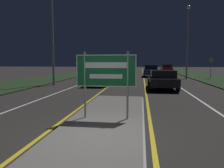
{
  "coord_description": "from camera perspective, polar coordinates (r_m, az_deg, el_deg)",
  "views": [
    {
      "loc": [
        1.17,
        -5.41,
        2.0
      ],
      "look_at": [
        0.0,
        3.25,
        1.11
      ],
      "focal_mm": 35.0,
      "sensor_mm": 36.0,
      "label": 1
    }
  ],
  "objects": [
    {
      "name": "streetlight_left_near",
      "position": [
        19.88,
        -15.5,
        20.3
      ],
      "size": [
        0.57,
        0.57,
        10.72
      ],
      "color": "#9E9E99",
      "rests_on": "ground_plane"
    },
    {
      "name": "car_approaching_0",
      "position": [
        18.74,
        -3.32,
        2.13
      ],
      "size": [
        1.86,
        4.11,
        1.48
      ],
      "color": "#4C514C",
      "rests_on": "ground_plane"
    },
    {
      "name": "centre_line_yellow_right",
      "position": [
        30.48,
        8.25,
        2.01
      ],
      "size": [
        0.12,
        70.0,
        0.01
      ],
      "color": "gold",
      "rests_on": "ground_plane"
    },
    {
      "name": "median_island",
      "position": [
        7.51,
        -1.55,
        -9.29
      ],
      "size": [
        2.57,
        9.7,
        0.1
      ],
      "color": "#999993",
      "rests_on": "ground_plane"
    },
    {
      "name": "car_receding_1",
      "position": [
        29.52,
        10.07,
        3.44
      ],
      "size": [
        1.95,
        4.32,
        1.57
      ],
      "color": "navy",
      "rests_on": "ground_plane"
    },
    {
      "name": "car_approaching_1",
      "position": [
        31.3,
        -4.97,
        3.59
      ],
      "size": [
        1.89,
        4.36,
        1.52
      ],
      "color": "#B7B7BC",
      "rests_on": "ground_plane"
    },
    {
      "name": "streetlight_right_near",
      "position": [
        27.25,
        19.19,
        12.24
      ],
      "size": [
        0.47,
        0.47,
        8.42
      ],
      "color": "#9E9E99",
      "rests_on": "ground_plane"
    },
    {
      "name": "verge_right",
      "position": [
        26.81,
        25.77,
        1.06
      ],
      "size": [
        5.0,
        100.0,
        0.08
      ],
      "color": "#1E3319",
      "rests_on": "ground_plane"
    },
    {
      "name": "edge_line_white_left",
      "position": [
        31.61,
        -7.69,
        2.15
      ],
      "size": [
        0.1,
        70.0,
        0.01
      ],
      "color": "silver",
      "rests_on": "ground_plane"
    },
    {
      "name": "warning_sign",
      "position": [
        26.96,
        24.43,
        4.29
      ],
      "size": [
        0.6,
        0.06,
        2.4
      ],
      "color": "#9E9E99",
      "rests_on": "verge_right"
    },
    {
      "name": "lane_line_white_right",
      "position": [
        30.63,
        13.36,
        1.93
      ],
      "size": [
        0.12,
        70.0,
        0.01
      ],
      "color": "silver",
      "rests_on": "ground_plane"
    },
    {
      "name": "car_receding_2",
      "position": [
        41.47,
        14.07,
        3.98
      ],
      "size": [
        1.92,
        4.43,
        1.51
      ],
      "color": "maroon",
      "rests_on": "ground_plane"
    },
    {
      "name": "highway_sign",
      "position": [
        7.26,
        -1.59,
        2.87
      ],
      "size": [
        2.01,
        0.07,
        2.24
      ],
      "color": "#9E9E99",
      "rests_on": "median_island"
    },
    {
      "name": "edge_line_white_right",
      "position": [
        31.07,
        18.87,
        1.83
      ],
      "size": [
        0.1,
        70.0,
        0.01
      ],
      "color": "silver",
      "rests_on": "ground_plane"
    },
    {
      "name": "car_receding_0",
      "position": [
        16.39,
        13.03,
        1.26
      ],
      "size": [
        2.04,
        4.42,
        1.39
      ],
      "color": "black",
      "rests_on": "ground_plane"
    },
    {
      "name": "ground_plane",
      "position": [
        5.89,
        -4.36,
        -14.05
      ],
      "size": [
        160.0,
        160.0,
        0.0
      ],
      "primitive_type": "plane",
      "color": "#282623"
    },
    {
      "name": "centre_line_yellow_left",
      "position": [
        30.59,
        2.71,
        2.08
      ],
      "size": [
        0.12,
        70.0,
        0.01
      ],
      "color": "gold",
      "rests_on": "ground_plane"
    },
    {
      "name": "verge_left",
      "position": [
        27.63,
        -15.06,
        1.56
      ],
      "size": [
        5.0,
        100.0,
        0.08
      ],
      "color": "#1E3319",
      "rests_on": "ground_plane"
    },
    {
      "name": "lane_line_white_left",
      "position": [
        30.95,
        -2.32,
        2.12
      ],
      "size": [
        0.12,
        70.0,
        0.01
      ],
      "color": "silver",
      "rests_on": "ground_plane"
    }
  ]
}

